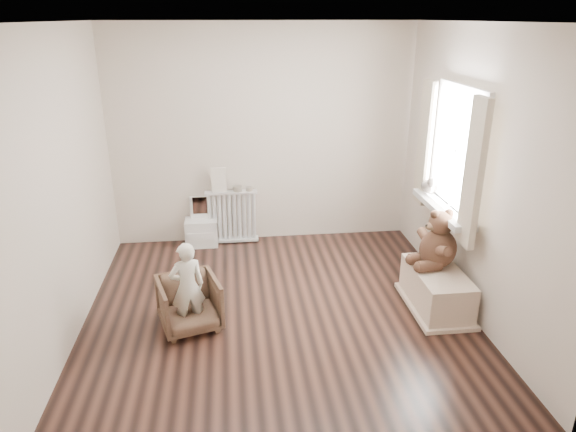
{
  "coord_description": "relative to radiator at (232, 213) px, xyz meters",
  "views": [
    {
      "loc": [
        -0.4,
        -4.23,
        2.64
      ],
      "look_at": [
        0.15,
        0.45,
        0.8
      ],
      "focal_mm": 32.0,
      "sensor_mm": 36.0,
      "label": 1
    }
  ],
  "objects": [
    {
      "name": "ceiling",
      "position": [
        0.4,
        -1.68,
        2.21
      ],
      "size": [
        3.6,
        3.6,
        0.01
      ],
      "primitive_type": "cube",
      "color": "white",
      "rests_on": "ground"
    },
    {
      "name": "front_wall",
      "position": [
        0.4,
        -3.48,
        0.91
      ],
      "size": [
        3.6,
        0.02,
        2.6
      ],
      "primitive_type": "cube",
      "color": "beige",
      "rests_on": "ground"
    },
    {
      "name": "tin_b",
      "position": [
        0.22,
        0.0,
        0.3
      ],
      "size": [
        0.08,
        0.08,
        0.05
      ],
      "primitive_type": "cylinder",
      "color": "#A59E8C",
      "rests_on": "radiator"
    },
    {
      "name": "paper_doll",
      "position": [
        -0.14,
        0.0,
        0.43
      ],
      "size": [
        0.18,
        0.02,
        0.3
      ],
      "primitive_type": "cube",
      "color": "beige",
      "rests_on": "radiator"
    },
    {
      "name": "right_wall",
      "position": [
        2.2,
        -1.68,
        0.91
      ],
      "size": [
        0.02,
        3.6,
        2.6
      ],
      "primitive_type": "cube",
      "color": "beige",
      "rests_on": "ground"
    },
    {
      "name": "armchair",
      "position": [
        -0.41,
        -1.84,
        -0.15
      ],
      "size": [
        0.64,
        0.65,
        0.48
      ],
      "primitive_type": "imported",
      "rotation": [
        0.0,
        0.0,
        0.29
      ],
      "color": "brown",
      "rests_on": "floor"
    },
    {
      "name": "floor",
      "position": [
        0.4,
        -1.68,
        -0.39
      ],
      "size": [
        3.6,
        3.6,
        0.01
      ],
      "primitive_type": "cube",
      "color": "black",
      "rests_on": "ground"
    },
    {
      "name": "back_wall",
      "position": [
        0.4,
        0.12,
        0.91
      ],
      "size": [
        3.6,
        0.02,
        2.6
      ],
      "primitive_type": "cube",
      "color": "beige",
      "rests_on": "ground"
    },
    {
      "name": "window",
      "position": [
        2.16,
        -1.38,
        1.06
      ],
      "size": [
        0.03,
        0.9,
        1.1
      ],
      "primitive_type": "cube",
      "color": "white",
      "rests_on": "right_wall"
    },
    {
      "name": "curtain_right",
      "position": [
        2.05,
        -0.81,
        1.0
      ],
      "size": [
        0.06,
        0.26,
        1.3
      ],
      "primitive_type": "cube",
      "color": "beige",
      "rests_on": "right_wall"
    },
    {
      "name": "teddy_bear",
      "position": [
        1.94,
        -1.67,
        0.28
      ],
      "size": [
        0.5,
        0.41,
        0.57
      ],
      "primitive_type": null,
      "rotation": [
        0.0,
        0.0,
        0.13
      ],
      "color": "#3B2417",
      "rests_on": "toy_bench"
    },
    {
      "name": "toy_vanity",
      "position": [
        -0.38,
        -0.03,
        -0.11
      ],
      "size": [
        0.39,
        0.28,
        0.61
      ],
      "primitive_type": "cube",
      "color": "silver",
      "rests_on": "floor"
    },
    {
      "name": "child",
      "position": [
        -0.41,
        -1.89,
        0.05
      ],
      "size": [
        0.35,
        0.28,
        0.83
      ],
      "primitive_type": "imported",
      "rotation": [
        0.0,
        0.0,
        3.43
      ],
      "color": "silver",
      "rests_on": "armchair"
    },
    {
      "name": "tin_a",
      "position": [
        0.08,
        0.0,
        0.31
      ],
      "size": [
        0.11,
        0.11,
        0.06
      ],
      "primitive_type": "cylinder",
      "color": "#A59E8C",
      "rests_on": "radiator"
    },
    {
      "name": "plush_cat",
      "position": [
        2.06,
        -1.01,
        0.61
      ],
      "size": [
        0.19,
        0.27,
        0.21
      ],
      "primitive_type": null,
      "rotation": [
        0.0,
        0.0,
        0.17
      ],
      "color": "#6F655D",
      "rests_on": "window_sill"
    },
    {
      "name": "window_sill",
      "position": [
        2.07,
        -1.38,
        0.48
      ],
      "size": [
        0.22,
        1.1,
        0.06
      ],
      "primitive_type": "cube",
      "color": "silver",
      "rests_on": "right_wall"
    },
    {
      "name": "curtain_left",
      "position": [
        2.05,
        -1.95,
        1.0
      ],
      "size": [
        0.06,
        0.26,
        1.3
      ],
      "primitive_type": "cube",
      "color": "beige",
      "rests_on": "right_wall"
    },
    {
      "name": "radiator",
      "position": [
        0.0,
        0.0,
        0.0
      ],
      "size": [
        0.63,
        0.12,
        0.67
      ],
      "primitive_type": "cube",
      "color": "silver",
      "rests_on": "floor"
    },
    {
      "name": "toy_bench",
      "position": [
        1.92,
        -1.78,
        -0.19
      ],
      "size": [
        0.44,
        0.84,
        0.39
      ],
      "primitive_type": "cube",
      "color": "beige",
      "rests_on": "floor"
    },
    {
      "name": "left_wall",
      "position": [
        -1.4,
        -1.68,
        0.91
      ],
      "size": [
        0.02,
        3.6,
        2.6
      ],
      "primitive_type": "cube",
      "color": "beige",
      "rests_on": "ground"
    }
  ]
}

